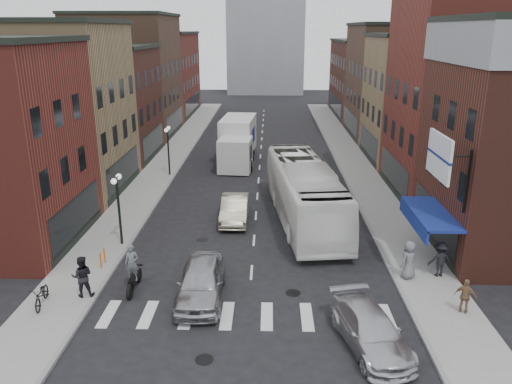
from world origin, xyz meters
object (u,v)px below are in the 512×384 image
(billboard_sign, at_px, (441,158))
(bike_rack, at_px, (103,258))
(motorcycle_rider, at_px, (133,270))
(sedan_left_near, at_px, (201,282))
(transit_bus, at_px, (304,192))
(box_truck, at_px, (237,142))
(ped_right_a, at_px, (440,259))
(sedan_left_far, at_px, (235,209))
(ped_right_b, at_px, (466,296))
(streetlamp_near, at_px, (118,197))
(ped_right_c, at_px, (409,260))
(parked_bicycle, at_px, (42,295))
(streetlamp_far, at_px, (168,142))
(curb_car, at_px, (370,330))
(ped_left_solo, at_px, (82,276))

(billboard_sign, height_order, bike_rack, billboard_sign)
(motorcycle_rider, distance_m, sedan_left_near, 3.30)
(transit_bus, bearing_deg, box_truck, 102.90)
(ped_right_a, bearing_deg, sedan_left_far, -43.13)
(box_truck, bearing_deg, ped_right_b, -61.64)
(streetlamp_near, height_order, ped_right_c, streetlamp_near)
(parked_bicycle, height_order, ped_right_a, ped_right_a)
(streetlamp_near, bearing_deg, ped_right_b, -22.02)
(streetlamp_far, relative_size, curb_car, 0.84)
(billboard_sign, distance_m, streetlamp_near, 16.68)
(transit_bus, distance_m, ped_right_a, 9.86)
(billboard_sign, height_order, sedan_left_near, billboard_sign)
(box_truck, relative_size, ped_right_b, 5.98)
(ped_right_b, bearing_deg, ped_right_c, -35.09)
(sedan_left_near, height_order, ped_left_solo, ped_left_solo)
(billboard_sign, relative_size, sedan_left_near, 0.74)
(streetlamp_near, bearing_deg, transit_bus, 22.43)
(billboard_sign, relative_size, bike_rack, 4.62)
(billboard_sign, xyz_separation_m, sedan_left_far, (-9.91, 7.62, -5.35))
(box_truck, xyz_separation_m, sedan_left_far, (0.71, -14.35, -1.17))
(sedan_left_far, bearing_deg, streetlamp_near, -146.38)
(bike_rack, bearing_deg, ped_right_a, -2.32)
(ped_right_b, bearing_deg, transit_bus, -33.34)
(streetlamp_far, bearing_deg, sedan_left_near, -75.10)
(sedan_left_far, bearing_deg, billboard_sign, -38.06)
(curb_car, xyz_separation_m, ped_right_a, (4.40, 5.61, 0.33))
(ped_right_a, bearing_deg, billboard_sign, 4.09)
(ped_right_a, bearing_deg, streetlamp_near, -19.11)
(bike_rack, bearing_deg, sedan_left_near, -28.21)
(streetlamp_near, height_order, ped_right_a, streetlamp_near)
(streetlamp_far, distance_m, transit_bus, 14.29)
(box_truck, height_order, sedan_left_near, box_truck)
(parked_bicycle, bearing_deg, streetlamp_near, 67.05)
(transit_bus, distance_m, parked_bicycle, 16.32)
(bike_rack, relative_size, box_truck, 0.09)
(billboard_sign, distance_m, ped_right_c, 5.13)
(curb_car, distance_m, ped_right_c, 6.07)
(parked_bicycle, relative_size, ped_right_c, 0.97)
(sedan_left_near, relative_size, ped_right_b, 3.23)
(motorcycle_rider, height_order, ped_right_c, motorcycle_rider)
(box_truck, height_order, sedan_left_far, box_truck)
(box_truck, bearing_deg, streetlamp_near, -101.84)
(sedan_left_far, bearing_deg, ped_right_c, -41.51)
(parked_bicycle, xyz_separation_m, ped_right_b, (18.18, -0.11, 0.29))
(ped_right_b, xyz_separation_m, ped_right_c, (-1.58, 3.07, 0.18))
(ped_right_a, bearing_deg, ped_left_solo, 0.52)
(billboard_sign, distance_m, streetlamp_far, 23.92)
(streetlamp_far, relative_size, ped_right_a, 2.31)
(curb_car, distance_m, ped_right_b, 4.97)
(streetlamp_near, relative_size, sedan_left_far, 0.87)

